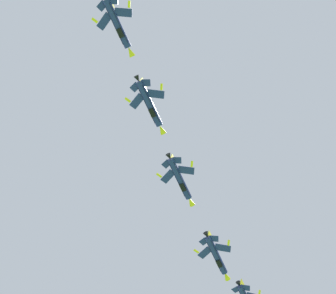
{
  "coord_description": "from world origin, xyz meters",
  "views": [
    {
      "loc": [
        1.07,
        -4.37,
        1.48
      ],
      "look_at": [
        5.86,
        35.78,
        117.31
      ],
      "focal_mm": 52.01,
      "sensor_mm": 36.0,
      "label": 1
    }
  ],
  "objects": [
    {
      "name": "fighter_jet_left_outer",
      "position": [
        0.16,
        25.33,
        116.98
      ],
      "size": [
        11.21,
        14.37,
        4.43
      ],
      "rotation": [
        0.0,
        0.24,
        5.74
      ],
      "color": "navy"
    },
    {
      "name": "fighter_jet_left_wing",
      "position": [
        22.63,
        64.82,
        115.98
      ],
      "size": [
        11.24,
        14.37,
        4.38
      ],
      "rotation": [
        0.0,
        0.21,
        5.74
      ],
      "color": "navy"
    },
    {
      "name": "fighter_jet_right_wing",
      "position": [
        10.15,
        44.79,
        118.48
      ],
      "size": [
        11.26,
        14.37,
        4.38
      ],
      "rotation": [
        0.0,
        0.17,
        5.74
      ],
      "color": "navy"
    },
    {
      "name": "fighter_jet_right_outer",
      "position": [
        -9.46,
        7.51,
        119.12
      ],
      "size": [
        11.24,
        14.37,
        4.38
      ],
      "rotation": [
        0.0,
        0.21,
        5.74
      ],
      "color": "navy"
    }
  ]
}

